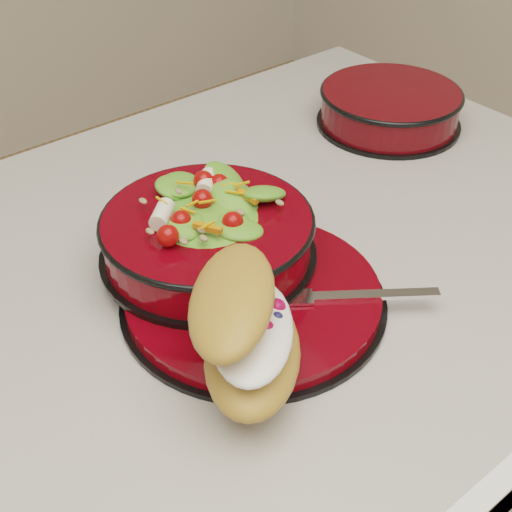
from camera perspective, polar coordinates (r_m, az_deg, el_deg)
dinner_plate at (r=0.72m, az=-0.12°, el=-3.23°), size 0.27×0.27×0.02m
salad_bowl at (r=0.74m, az=-3.94°, el=2.17°), size 0.23×0.23×0.10m
croissant at (r=0.61m, az=-0.65°, el=-5.85°), size 0.16×0.18×0.09m
fork at (r=0.71m, az=7.51°, el=-3.17°), size 0.14×0.11×0.00m
extra_bowl at (r=1.06m, az=10.67°, el=11.71°), size 0.21×0.21×0.05m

